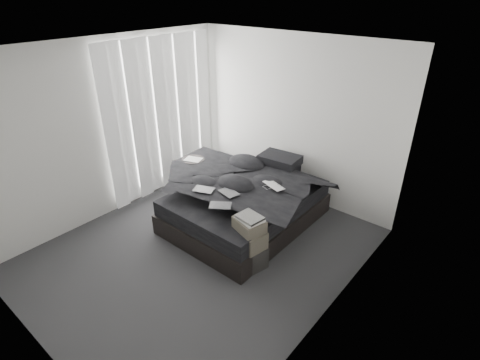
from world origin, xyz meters
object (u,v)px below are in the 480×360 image
Objects in this scene: laptop at (271,182)px; side_stand at (194,178)px; bed at (245,213)px; box_lower at (249,255)px.

side_stand is (-1.53, -0.01, -0.45)m from laptop.
laptop is 1.59m from side_stand.
side_stand is at bearing 178.07° from bed.
laptop is 1.04m from box_lower.
laptop is at bearing 0.54° from side_stand.
side_stand reaches higher than bed.
side_stand is 1.70× the size of box_lower.
box_lower is (0.65, -0.72, 0.00)m from bed.
laptop is (0.40, 0.05, 0.65)m from bed.
side_stand is (-1.12, 0.04, 0.19)m from bed.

